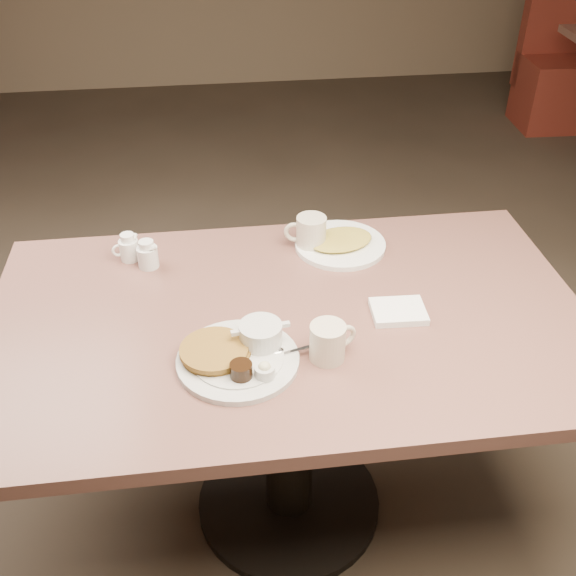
{
  "coord_description": "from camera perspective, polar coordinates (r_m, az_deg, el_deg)",
  "views": [
    {
      "loc": [
        -0.17,
        -1.32,
        1.78
      ],
      "look_at": [
        0.0,
        0.02,
        0.82
      ],
      "focal_mm": 42.14,
      "sensor_mm": 36.0,
      "label": 1
    }
  ],
  "objects": [
    {
      "name": "main_plate",
      "position": [
        1.55,
        -4.13,
        -5.45
      ],
      "size": [
        0.36,
        0.32,
        0.07
      ],
      "color": "silver",
      "rests_on": "diner_table"
    },
    {
      "name": "creamer_left",
      "position": [
        1.93,
        -13.3,
        3.31
      ],
      "size": [
        0.08,
        0.06,
        0.08
      ],
      "color": "white",
      "rests_on": "diner_table"
    },
    {
      "name": "diner_table",
      "position": [
        1.79,
        0.08,
        -6.62
      ],
      "size": [
        1.5,
        0.9,
        0.75
      ],
      "color": "#84564C",
      "rests_on": "ground"
    },
    {
      "name": "room",
      "position": [
        1.39,
        0.11,
        19.42
      ],
      "size": [
        7.04,
        8.04,
        2.84
      ],
      "color": "#4C3F33",
      "rests_on": "ground"
    },
    {
      "name": "coffee_mug_far",
      "position": [
        1.92,
        1.88,
        4.65
      ],
      "size": [
        0.13,
        0.1,
        0.1
      ],
      "color": "beige",
      "rests_on": "diner_table"
    },
    {
      "name": "hash_plate",
      "position": [
        1.95,
        4.43,
        3.81
      ],
      "size": [
        0.32,
        0.32,
        0.04
      ],
      "color": "white",
      "rests_on": "diner_table"
    },
    {
      "name": "coffee_mug_near",
      "position": [
        1.54,
        3.45,
        -4.5
      ],
      "size": [
        0.13,
        0.11,
        0.09
      ],
      "color": "beige",
      "rests_on": "diner_table"
    },
    {
      "name": "napkin",
      "position": [
        1.71,
        9.29,
        -1.96
      ],
      "size": [
        0.14,
        0.11,
        0.02
      ],
      "color": "white",
      "rests_on": "diner_table"
    },
    {
      "name": "creamer_right",
      "position": [
        1.89,
        -11.79,
        2.76
      ],
      "size": [
        0.07,
        0.08,
        0.08
      ],
      "color": "white",
      "rests_on": "diner_table"
    }
  ]
}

